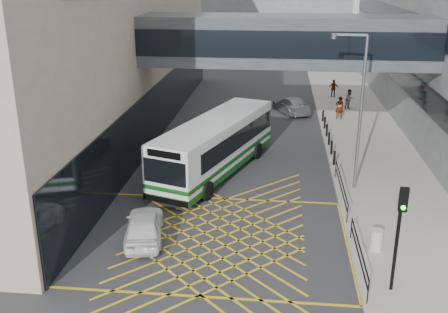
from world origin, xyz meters
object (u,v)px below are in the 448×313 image
(car_white, at_px, (144,225))
(litter_bin, at_px, (376,240))
(car_dark, at_px, (199,151))
(car_silver, at_px, (291,105))
(pedestrian_a, at_px, (339,108))
(bus, at_px, (217,144))
(traffic_light, at_px, (400,225))
(pedestrian_c, at_px, (334,88))
(street_lamp, at_px, (358,104))
(pedestrian_b, at_px, (349,99))

(car_white, relative_size, litter_bin, 4.69)
(car_white, xyz_separation_m, car_dark, (0.93, 10.40, 0.01))
(car_silver, xyz_separation_m, pedestrian_a, (3.82, -2.08, 0.35))
(bus, xyz_separation_m, traffic_light, (8.12, -12.02, 1.18))
(litter_bin, distance_m, pedestrian_c, 29.35)
(car_dark, xyz_separation_m, litter_bin, (9.34, -10.53, -0.09))
(car_dark, bearing_deg, traffic_light, 121.98)
(car_silver, height_order, traffic_light, traffic_light)
(car_silver, relative_size, pedestrian_c, 2.87)
(pedestrian_c, bearing_deg, car_silver, 65.76)
(bus, relative_size, car_silver, 2.55)
(street_lamp, bearing_deg, car_dark, 162.32)
(car_dark, distance_m, litter_bin, 14.07)
(car_white, bearing_deg, street_lamp, -156.49)
(car_white, relative_size, pedestrian_c, 2.72)
(pedestrian_a, distance_m, pedestrian_b, 3.63)
(traffic_light, relative_size, pedestrian_b, 2.51)
(car_silver, bearing_deg, car_dark, 41.26)
(pedestrian_a, bearing_deg, car_white, 56.33)
(street_lamp, distance_m, pedestrian_b, 18.42)
(pedestrian_c, bearing_deg, traffic_light, 99.25)
(car_silver, relative_size, litter_bin, 4.96)
(car_dark, height_order, traffic_light, traffic_light)
(car_white, relative_size, street_lamp, 0.53)
(car_white, height_order, car_dark, car_dark)
(car_white, distance_m, car_dark, 10.44)
(car_white, height_order, street_lamp, street_lamp)
(traffic_light, relative_size, pedestrian_c, 2.62)
(pedestrian_b, bearing_deg, car_dark, -167.93)
(car_dark, bearing_deg, bus, 126.41)
(car_white, height_order, traffic_light, traffic_light)
(street_lamp, xyz_separation_m, pedestrian_b, (1.95, 17.89, -3.94))
(car_dark, relative_size, street_lamp, 0.55)
(litter_bin, xyz_separation_m, pedestrian_c, (0.76, 29.34, 0.34))
(car_silver, distance_m, pedestrian_a, 4.37)
(car_dark, xyz_separation_m, car_silver, (6.03, 12.92, 0.01))
(car_silver, bearing_deg, car_white, 49.65)
(car_dark, distance_m, pedestrian_c, 21.34)
(car_silver, distance_m, litter_bin, 23.69)
(litter_bin, xyz_separation_m, pedestrian_a, (0.51, 21.37, 0.45))
(pedestrian_a, xyz_separation_m, pedestrian_c, (0.24, 7.97, -0.10))
(car_dark, relative_size, car_silver, 0.98)
(bus, bearing_deg, pedestrian_c, 85.71)
(car_white, xyz_separation_m, pedestrian_a, (10.78, 21.24, 0.38))
(bus, bearing_deg, traffic_light, -37.01)
(traffic_light, xyz_separation_m, street_lamp, (-0.35, 10.02, 2.00))
(bus, height_order, car_dark, bus)
(street_lamp, relative_size, litter_bin, 8.86)
(traffic_light, bearing_deg, car_silver, 98.54)
(litter_bin, bearing_deg, traffic_light, -88.08)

